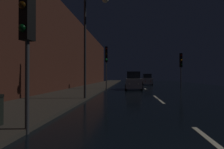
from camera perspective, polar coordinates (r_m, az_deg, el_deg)
name	(u,v)px	position (r m, az deg, el deg)	size (l,w,h in m)	color
ground	(144,88)	(26.94, 9.55, -3.99)	(26.76, 84.00, 0.02)	black
sidewalk_left	(93,87)	(27.33, -5.67, -3.76)	(4.40, 84.00, 0.15)	#38332B
building_facade_left	(67,50)	(24.76, -13.16, 7.03)	(0.80, 63.00, 9.74)	#472319
lane_centerline	(148,91)	(22.29, 10.49, -4.69)	(0.16, 37.73, 0.01)	beige
traffic_light_far_left	(106,58)	(23.73, -1.69, 4.90)	(0.34, 0.47, 5.28)	#38383A
traffic_light_far_right	(181,63)	(27.58, 19.75, 3.26)	(0.33, 0.47, 4.74)	#38383A
traffic_light_near_left	(27,19)	(6.20, -23.92, 14.86)	(0.38, 0.48, 4.57)	#38383A
streetlamp_overhead	(92,31)	(13.47, -6.03, 12.58)	(1.70, 0.44, 7.06)	#2D2D30
car_approaching_headlights	(133,81)	(23.70, 6.36, -2.03)	(2.01, 4.35, 2.19)	#A5A8AD
car_distant_taillights	(147,80)	(36.67, 10.32, -1.56)	(1.88, 4.08, 2.06)	#A5A8AD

